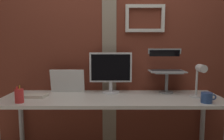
{
  "coord_description": "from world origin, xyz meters",
  "views": [
    {
      "loc": [
        -0.02,
        -1.82,
        1.27
      ],
      "look_at": [
        -0.02,
        0.24,
        1.03
      ],
      "focal_mm": 33.41,
      "sensor_mm": 36.0,
      "label": 1
    }
  ],
  "objects_px": {
    "monitor": "(111,69)",
    "pen_cup": "(19,96)",
    "laptop": "(166,65)",
    "whiteboard_panel": "(67,81)",
    "desk_lamp": "(199,77)",
    "coffee_mug": "(207,98)"
  },
  "relations": [
    {
      "from": "monitor",
      "to": "desk_lamp",
      "type": "bearing_deg",
      "value": -15.84
    },
    {
      "from": "laptop",
      "to": "desk_lamp",
      "type": "xyz_separation_m",
      "value": [
        0.24,
        -0.3,
        -0.09
      ]
    },
    {
      "from": "whiteboard_panel",
      "to": "coffee_mug",
      "type": "relative_size",
      "value": 2.66
    },
    {
      "from": "whiteboard_panel",
      "to": "coffee_mug",
      "type": "height_order",
      "value": "whiteboard_panel"
    },
    {
      "from": "monitor",
      "to": "pen_cup",
      "type": "relative_size",
      "value": 2.89
    },
    {
      "from": "laptop",
      "to": "desk_lamp",
      "type": "distance_m",
      "value": 0.39
    },
    {
      "from": "monitor",
      "to": "whiteboard_panel",
      "type": "distance_m",
      "value": 0.47
    },
    {
      "from": "whiteboard_panel",
      "to": "coffee_mug",
      "type": "distance_m",
      "value": 1.36
    },
    {
      "from": "laptop",
      "to": "whiteboard_panel",
      "type": "relative_size",
      "value": 1.01
    },
    {
      "from": "laptop",
      "to": "desk_lamp",
      "type": "relative_size",
      "value": 1.11
    },
    {
      "from": "coffee_mug",
      "to": "whiteboard_panel",
      "type": "bearing_deg",
      "value": 162.72
    },
    {
      "from": "whiteboard_panel",
      "to": "desk_lamp",
      "type": "xyz_separation_m",
      "value": [
        1.28,
        -0.26,
        0.08
      ]
    },
    {
      "from": "monitor",
      "to": "pen_cup",
      "type": "distance_m",
      "value": 0.89
    },
    {
      "from": "desk_lamp",
      "to": "whiteboard_panel",
      "type": "bearing_deg",
      "value": 168.66
    },
    {
      "from": "laptop",
      "to": "pen_cup",
      "type": "xyz_separation_m",
      "value": [
        -1.37,
        -0.45,
        -0.23
      ]
    },
    {
      "from": "whiteboard_panel",
      "to": "pen_cup",
      "type": "bearing_deg",
      "value": -129.66
    },
    {
      "from": "desk_lamp",
      "to": "pen_cup",
      "type": "relative_size",
      "value": 2.15
    },
    {
      "from": "monitor",
      "to": "laptop",
      "type": "bearing_deg",
      "value": 6.66
    },
    {
      "from": "whiteboard_panel",
      "to": "monitor",
      "type": "bearing_deg",
      "value": -2.89
    },
    {
      "from": "desk_lamp",
      "to": "laptop",
      "type": "bearing_deg",
      "value": 128.43
    },
    {
      "from": "whiteboard_panel",
      "to": "laptop",
      "type": "bearing_deg",
      "value": 2.48
    },
    {
      "from": "desk_lamp",
      "to": "coffee_mug",
      "type": "bearing_deg",
      "value": -84.97
    }
  ]
}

